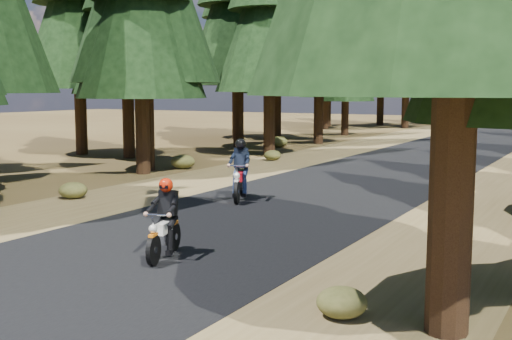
{
  "coord_description": "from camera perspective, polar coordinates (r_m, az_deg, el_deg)",
  "views": [
    {
      "loc": [
        7.37,
        -11.48,
        3.0
      ],
      "look_at": [
        0.0,
        1.5,
        1.1
      ],
      "focal_mm": 45.0,
      "sensor_mm": 36.0,
      "label": 1
    }
  ],
  "objects": [
    {
      "name": "rider_follow",
      "position": [
        17.26,
        -1.45,
        -0.89
      ],
      "size": [
        1.24,
        1.92,
        1.65
      ],
      "rotation": [
        0.0,
        0.0,
        3.55
      ],
      "color": "#9D0A14",
      "rests_on": "road"
    },
    {
      "name": "ground",
      "position": [
        13.97,
        -3.05,
        -5.16
      ],
      "size": [
        120.0,
        120.0,
        0.0
      ],
      "primitive_type": "plane",
      "color": "#433118",
      "rests_on": "ground"
    },
    {
      "name": "road",
      "position": [
        18.3,
        5.42,
        -2.2
      ],
      "size": [
        6.0,
        100.0,
        0.01
      ],
      "primitive_type": "cube",
      "color": "black",
      "rests_on": "ground"
    },
    {
      "name": "understory_shrubs",
      "position": [
        19.06,
        10.18,
        -1.09
      ],
      "size": [
        15.74,
        31.22,
        0.6
      ],
      "color": "#474C1E",
      "rests_on": "ground"
    },
    {
      "name": "shoulder_l",
      "position": [
        20.59,
        -6.34,
        -1.16
      ],
      "size": [
        3.2,
        100.0,
        0.01
      ],
      "primitive_type": "cube",
      "color": "brown",
      "rests_on": "ground"
    },
    {
      "name": "rider_lead",
      "position": [
        11.51,
        -8.18,
        -5.48
      ],
      "size": [
        0.92,
        1.66,
        1.41
      ],
      "rotation": [
        0.0,
        0.0,
        3.44
      ],
      "color": "white",
      "rests_on": "road"
    },
    {
      "name": "shoulder_r",
      "position": [
        16.98,
        19.76,
        -3.35
      ],
      "size": [
        3.2,
        100.0,
        0.01
      ],
      "primitive_type": "cube",
      "color": "brown",
      "rests_on": "ground"
    }
  ]
}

